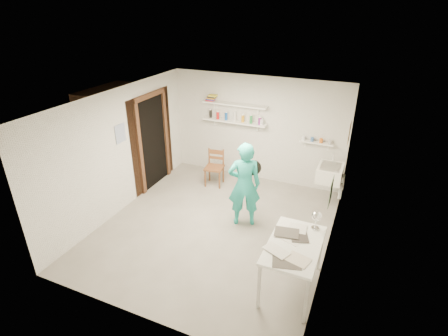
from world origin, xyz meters
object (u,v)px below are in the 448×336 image
at_px(wall_clock, 253,168).
at_px(wooden_chair, 214,168).
at_px(belfast_sink, 330,173).
at_px(work_table, 292,266).
at_px(man, 244,185).
at_px(desk_lamp, 317,216).

bearing_deg(wall_clock, wooden_chair, 118.30).
height_order(belfast_sink, work_table, belfast_sink).
xyz_separation_m(man, work_table, (1.22, -1.28, -0.42)).
xyz_separation_m(man, wooden_chair, (-1.15, 1.16, -0.39)).
distance_m(man, work_table, 1.81).
relative_size(work_table, desk_lamp, 8.00).
bearing_deg(man, desk_lamp, 126.54).
bearing_deg(man, wall_clock, -137.60).
relative_size(man, wall_clock, 5.56).
bearing_deg(work_table, desk_lamp, 67.58).
distance_m(man, wooden_chair, 1.68).
bearing_deg(belfast_sink, wall_clock, -137.23).
bearing_deg(man, wooden_chair, -69.21).
bearing_deg(wooden_chair, belfast_sink, -3.81).
bearing_deg(desk_lamp, wooden_chair, 142.45).
xyz_separation_m(wall_clock, desk_lamp, (1.32, -1.01, -0.08)).
bearing_deg(belfast_sink, desk_lamp, -87.74).
height_order(wall_clock, wooden_chair, wall_clock).
xyz_separation_m(man, wall_clock, (0.09, 0.20, 0.27)).
xyz_separation_m(work_table, desk_lamp, (0.19, 0.47, 0.61)).
relative_size(wall_clock, wooden_chair, 0.35).
height_order(belfast_sink, wooden_chair, belfast_sink).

